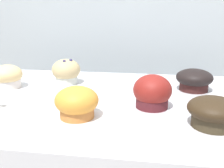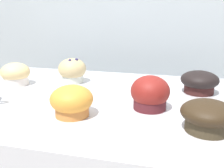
% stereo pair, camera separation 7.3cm
% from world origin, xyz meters
% --- Properties ---
extents(wall_back, '(3.20, 0.10, 1.80)m').
position_xyz_m(wall_back, '(0.00, 0.60, 0.90)').
color(wall_back, '#A8B2B7').
rests_on(wall_back, ground).
extents(muffin_front_center, '(0.10, 0.10, 0.07)m').
position_xyz_m(muffin_front_center, '(-0.04, -0.15, 0.96)').
color(muffin_front_center, '#CE7D3B').
rests_on(muffin_front_center, display_counter).
extents(muffin_back_left, '(0.11, 0.11, 0.07)m').
position_xyz_m(muffin_back_left, '(0.26, -0.16, 0.96)').
color(muffin_back_left, '#3D3221').
rests_on(muffin_back_left, display_counter).
extents(muffin_back_right, '(0.10, 0.10, 0.09)m').
position_xyz_m(muffin_back_right, '(-0.16, 0.13, 0.97)').
color(muffin_back_right, silver).
rests_on(muffin_back_right, display_counter).
extents(muffin_front_left, '(0.11, 0.11, 0.07)m').
position_xyz_m(muffin_front_left, '(0.26, 0.12, 0.96)').
color(muffin_front_left, '#381A18').
rests_on(muffin_front_left, display_counter).
extents(muffin_front_right, '(0.10, 0.10, 0.08)m').
position_xyz_m(muffin_front_right, '(-0.34, 0.05, 0.96)').
color(muffin_front_right, white).
rests_on(muffin_front_right, display_counter).
extents(muffin_back_center, '(0.10, 0.10, 0.09)m').
position_xyz_m(muffin_back_center, '(0.13, -0.06, 0.96)').
color(muffin_back_center, '#4F1B21').
rests_on(muffin_back_center, display_counter).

